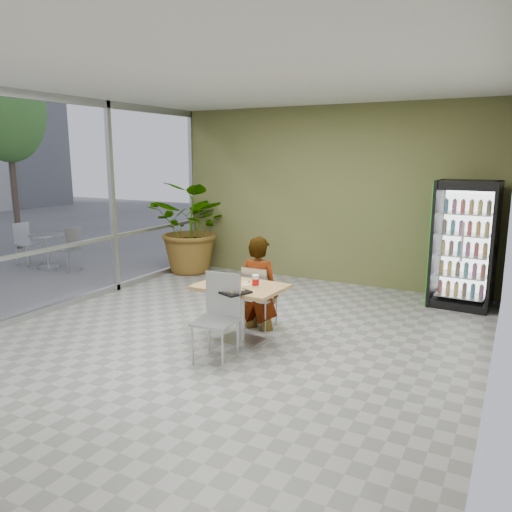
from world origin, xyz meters
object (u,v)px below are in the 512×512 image
(seated_woman, at_px, (259,293))
(potted_plant, at_px, (193,227))
(beverage_fridge, at_px, (464,245))
(chair_far, at_px, (257,293))
(soda_cup, at_px, (256,281))
(chair_near, at_px, (219,310))
(dining_table, at_px, (240,302))
(cafeteria_tray, at_px, (231,291))

(seated_woman, height_order, potted_plant, potted_plant)
(beverage_fridge, distance_m, potted_plant, 5.01)
(potted_plant, bearing_deg, chair_far, -41.21)
(beverage_fridge, bearing_deg, seated_woman, -130.88)
(seated_woman, xyz_separation_m, soda_cup, (0.28, -0.62, 0.34))
(potted_plant, bearing_deg, beverage_fridge, 0.58)
(chair_near, relative_size, potted_plant, 0.55)
(dining_table, xyz_separation_m, potted_plant, (-2.75, 2.92, 0.38))
(dining_table, height_order, cafeteria_tray, cafeteria_tray)
(chair_far, xyz_separation_m, seated_woman, (0.00, 0.04, -0.02))
(chair_far, relative_size, soda_cup, 5.51)
(soda_cup, xyz_separation_m, cafeteria_tray, (-0.17, -0.31, -0.06))
(soda_cup, distance_m, beverage_fridge, 3.62)
(dining_table, relative_size, seated_woman, 0.70)
(chair_far, xyz_separation_m, potted_plant, (-2.68, 2.35, 0.41))
(seated_woman, xyz_separation_m, beverage_fridge, (2.32, 2.36, 0.49))
(soda_cup, bearing_deg, chair_far, 116.01)
(seated_woman, relative_size, beverage_fridge, 0.80)
(dining_table, xyz_separation_m, cafeteria_tray, (0.05, -0.32, 0.23))
(chair_far, bearing_deg, chair_near, 96.23)
(soda_cup, distance_m, cafeteria_tray, 0.36)
(beverage_fridge, bearing_deg, chair_far, -130.43)
(seated_woman, relative_size, cafeteria_tray, 3.59)
(chair_near, relative_size, soda_cup, 6.45)
(potted_plant, bearing_deg, soda_cup, -44.65)
(chair_near, relative_size, seated_woman, 0.64)
(chair_far, distance_m, chair_near, 1.12)
(seated_woman, bearing_deg, chair_near, 95.95)
(chair_near, height_order, cafeteria_tray, chair_near)
(chair_near, height_order, seated_woman, seated_woman)
(seated_woman, bearing_deg, beverage_fridge, -133.10)
(soda_cup, distance_m, potted_plant, 4.17)
(chair_near, xyz_separation_m, potted_plant, (-2.78, 3.46, 0.33))
(cafeteria_tray, bearing_deg, chair_near, -95.46)
(chair_near, distance_m, soda_cup, 0.61)
(chair_near, bearing_deg, cafeteria_tray, 80.45)
(dining_table, height_order, soda_cup, soda_cup)
(cafeteria_tray, bearing_deg, dining_table, 99.00)
(dining_table, height_order, chair_near, chair_near)
(cafeteria_tray, height_order, potted_plant, potted_plant)
(chair_near, height_order, potted_plant, potted_plant)
(cafeteria_tray, xyz_separation_m, potted_plant, (-2.80, 3.24, 0.15))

